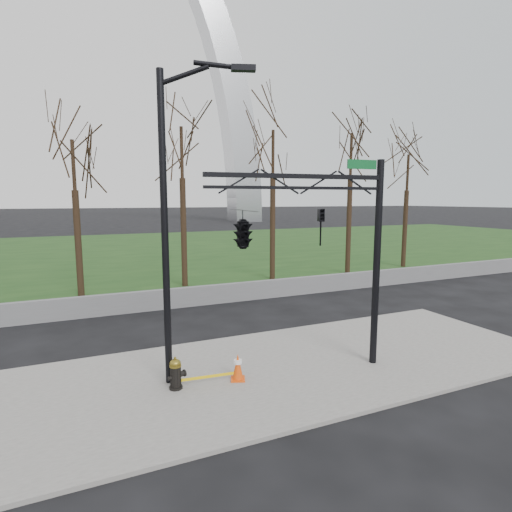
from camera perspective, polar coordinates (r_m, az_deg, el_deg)
name	(u,v)px	position (r m, az deg, el deg)	size (l,w,h in m)	color
ground	(269,372)	(12.04, 1.78, -16.03)	(500.00, 500.00, 0.00)	black
sidewalk	(269,370)	(12.02, 1.78, -15.81)	(18.00, 6.00, 0.10)	slate
grass_strip	(133,251)	(40.49, -16.94, 0.70)	(120.00, 40.00, 0.06)	#193814
guardrail	(194,296)	(19.06, -8.74, -5.63)	(60.00, 0.30, 0.90)	#59595B
gateway_arch	(94,50)	(89.41, -21.82, 25.39)	(66.00, 6.00, 65.00)	#B7B9BE
tree_row	(133,201)	(22.08, -17.00, 7.43)	(41.85, 4.00, 9.65)	black
fire_hydrant	(176,374)	(10.92, -11.22, -16.01)	(0.53, 0.34, 0.84)	black
traffic_cone	(238,367)	(11.21, -2.58, -15.34)	(0.48, 0.48, 0.73)	#DC460B
street_light	(173,208)	(10.39, -11.59, 6.69)	(2.30, 0.95, 8.21)	black
traffic_signal_mast	(271,229)	(10.52, 2.14, 3.87)	(5.08, 2.53, 6.00)	black
caution_tape	(200,374)	(11.09, -7.92, -16.17)	(1.71, 0.62, 0.43)	#E5BA0C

